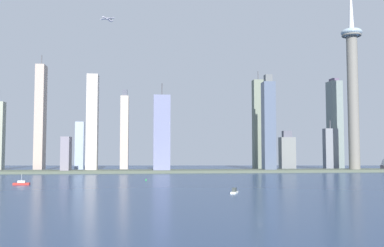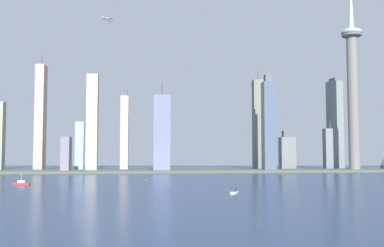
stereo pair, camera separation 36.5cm
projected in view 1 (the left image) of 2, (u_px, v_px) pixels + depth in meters
ground_plane at (260, 220)px, 202.17m from camera, size 6000.00×6000.00×0.00m
waterfront_pier at (182, 171)px, 664.33m from camera, size 797.39×59.86×3.83m
observation_tower at (353, 80)px, 698.10m from camera, size 33.30×33.30×320.01m
skyscraper_0 at (40, 118)px, 702.55m from camera, size 14.02×25.27×189.21m
skyscraper_1 at (80, 146)px, 758.76m from camera, size 14.90×12.04×83.98m
skyscraper_2 at (335, 125)px, 780.79m from camera, size 20.57×27.62×163.26m
skyscraper_3 at (66, 155)px, 651.34m from camera, size 12.55×24.89×54.03m
skyscraper_4 at (92, 123)px, 675.64m from camera, size 16.87×20.66×151.90m
skyscraper_5 at (162, 134)px, 660.64m from camera, size 25.51×15.18×136.17m
skyscraper_7 at (331, 149)px, 750.67m from camera, size 22.64×14.60×86.18m
skyscraper_8 at (125, 132)px, 755.42m from camera, size 13.64×22.50×139.41m
skyscraper_9 at (259, 124)px, 788.75m from camera, size 20.09×18.26×178.48m
skyscraper_11 at (269, 125)px, 687.71m from camera, size 18.45×20.61×153.81m
skyscraper_12 at (287, 152)px, 742.58m from camera, size 24.96×18.96×67.17m
boat_1 at (21, 183)px, 415.99m from camera, size 15.39×6.54×10.62m
boat_2 at (234, 191)px, 330.48m from camera, size 7.88×11.89×4.28m
channel_buoy_0 at (146, 180)px, 479.73m from camera, size 1.54×1.54×2.01m
airplane at (107, 19)px, 681.38m from camera, size 23.84×24.57×7.29m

